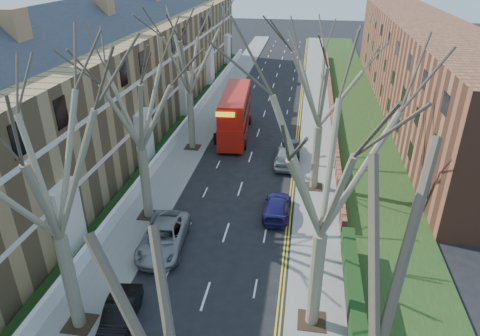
% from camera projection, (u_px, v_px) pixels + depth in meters
% --- Properties ---
extents(pavement_left, '(3.00, 102.00, 0.12)m').
position_uv_depth(pavement_left, '(214.00, 110.00, 50.47)').
color(pavement_left, slate).
rests_on(pavement_left, ground).
extents(pavement_right, '(3.00, 102.00, 0.12)m').
position_uv_depth(pavement_right, '(317.00, 116.00, 48.79)').
color(pavement_right, slate).
rests_on(pavement_right, ground).
extents(terrace_left, '(9.70, 78.00, 13.60)m').
position_uv_depth(terrace_left, '(119.00, 80.00, 42.03)').
color(terrace_left, '#997A4D').
rests_on(terrace_left, ground).
extents(flats_right, '(13.97, 54.00, 10.00)m').
position_uv_depth(flats_right, '(422.00, 68.00, 48.50)').
color(flats_right, brown).
rests_on(flats_right, ground).
extents(front_wall_left, '(0.30, 78.00, 1.00)m').
position_uv_depth(front_wall_left, '(181.00, 130.00, 43.39)').
color(front_wall_left, white).
rests_on(front_wall_left, ground).
extents(grass_verge_right, '(6.00, 102.00, 0.06)m').
position_uv_depth(grass_verge_right, '(357.00, 117.00, 48.11)').
color(grass_verge_right, '#1D3412').
rests_on(grass_verge_right, ground).
extents(tree_left_mid, '(10.50, 10.50, 14.71)m').
position_uv_depth(tree_left_mid, '(40.00, 151.00, 17.04)').
color(tree_left_mid, '#6D654E').
rests_on(tree_left_mid, ground).
extents(tree_left_far, '(10.15, 10.15, 14.22)m').
position_uv_depth(tree_left_far, '(135.00, 89.00, 26.01)').
color(tree_left_far, '#6D654E').
rests_on(tree_left_far, ground).
extents(tree_left_dist, '(10.50, 10.50, 14.71)m').
position_uv_depth(tree_left_dist, '(187.00, 46.00, 36.46)').
color(tree_left_dist, '#6D654E').
rests_on(tree_left_dist, ground).
extents(tree_right_mid, '(10.50, 10.50, 14.71)m').
position_uv_depth(tree_right_mid, '(329.00, 149.00, 17.20)').
color(tree_right_mid, '#6D654E').
rests_on(tree_right_mid, ground).
extents(tree_right_far, '(10.15, 10.15, 14.22)m').
position_uv_depth(tree_right_far, '(323.00, 72.00, 29.70)').
color(tree_right_far, '#6D654E').
rests_on(tree_right_far, ground).
extents(double_decker_bus, '(3.26, 10.72, 4.44)m').
position_uv_depth(double_decker_bus, '(235.00, 115.00, 42.79)').
color(double_decker_bus, '#AE150C').
rests_on(double_decker_bus, ground).
extents(car_left_mid, '(1.88, 4.15, 1.32)m').
position_uv_depth(car_left_mid, '(120.00, 315.00, 21.08)').
color(car_left_mid, black).
rests_on(car_left_mid, ground).
extents(car_left_far, '(3.02, 5.78, 1.56)m').
position_uv_depth(car_left_far, '(163.00, 237.00, 26.68)').
color(car_left_far, gray).
rests_on(car_left_far, ground).
extents(car_right_near, '(1.86, 4.43, 1.28)m').
position_uv_depth(car_right_near, '(277.00, 206.00, 30.18)').
color(car_right_near, '#1A1650').
rests_on(car_right_near, ground).
extents(car_right_mid, '(1.90, 4.71, 1.60)m').
position_uv_depth(car_right_mid, '(286.00, 156.00, 37.34)').
color(car_right_mid, gray).
rests_on(car_right_mid, ground).
extents(car_right_far, '(1.84, 4.28, 1.37)m').
position_uv_depth(car_right_far, '(290.00, 148.00, 39.06)').
color(car_right_far, black).
rests_on(car_right_far, ground).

